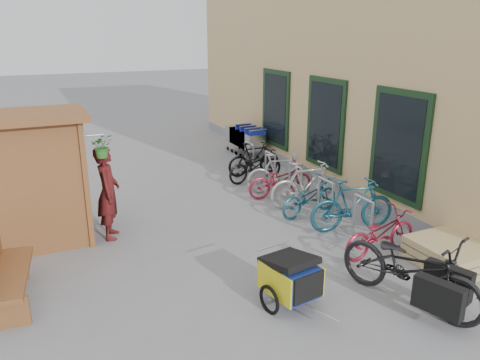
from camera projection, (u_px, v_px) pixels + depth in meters
name	position (u px, v px, depth m)	size (l,w,h in m)	color
ground	(250.00, 265.00, 7.85)	(80.00, 80.00, 0.00)	gray
building	(388.00, 40.00, 13.26)	(6.07, 13.00, 7.00)	tan
kiosk	(22.00, 162.00, 8.21)	(2.49, 1.65, 2.40)	brown
bike_rack	(295.00, 179.00, 10.68)	(0.05, 5.35, 0.86)	#A5A8AD
pallet_stack	(449.00, 254.00, 7.77)	(1.00, 1.20, 0.40)	tan
bench	(3.00, 271.00, 6.59)	(0.66, 1.66, 1.03)	brown
shopping_carts	(245.00, 137.00, 14.57)	(0.56, 1.88, 1.00)	silver
child_trailer	(291.00, 276.00, 6.60)	(0.86, 1.39, 0.80)	navy
cargo_bike	(411.00, 269.00, 6.57)	(1.38, 2.29, 1.13)	black
person_kiosk	(108.00, 193.00, 8.67)	(0.65, 0.43, 1.78)	maroon
bike_0	(380.00, 233.00, 8.10)	(0.55, 1.57, 0.82)	maroon
bike_1	(352.00, 205.00, 9.09)	(0.49, 1.74, 1.05)	#1A5269
bike_2	(310.00, 197.00, 9.90)	(0.53, 1.51, 0.79)	#1A5269
bike_3	(307.00, 184.00, 10.31)	(0.49, 1.73, 1.04)	#B4B4B0
bike_4	(280.00, 180.00, 10.96)	(0.55, 1.58, 0.83)	maroon
bike_5	(280.00, 173.00, 11.25)	(0.46, 1.63, 0.98)	#A1A0A4
bike_6	(255.00, 166.00, 12.11)	(0.56, 1.60, 0.84)	black
bike_7	(254.00, 159.00, 12.62)	(0.43, 1.52, 0.91)	black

